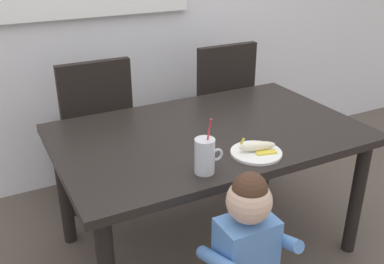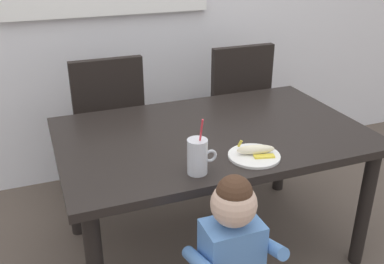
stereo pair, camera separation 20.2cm
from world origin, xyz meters
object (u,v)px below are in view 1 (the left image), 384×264
object	(u,v)px
dining_table	(209,146)
snack_plate	(256,153)
milk_cup	(205,158)
dining_chair_right	(217,101)
peeled_banana	(258,147)
dining_chair_left	(94,124)
toddler_standing	(246,246)

from	to	relation	value
dining_table	snack_plate	world-z (taller)	snack_plate
milk_cup	snack_plate	size ratio (longest dim) A/B	1.09
dining_chair_right	milk_cup	distance (m)	1.31
dining_table	dining_chair_right	size ratio (longest dim) A/B	1.58
peeled_banana	snack_plate	bearing A→B (deg)	-154.99
dining_chair_right	dining_table	bearing A→B (deg)	56.83
dining_chair_left	dining_chair_right	size ratio (longest dim) A/B	1.00
dining_table	peeled_banana	world-z (taller)	peeled_banana
toddler_standing	peeled_banana	world-z (taller)	toddler_standing
dining_chair_right	peeled_banana	distance (m)	1.13
dining_chair_right	toddler_standing	bearing A→B (deg)	63.88
dining_table	peeled_banana	size ratio (longest dim) A/B	8.62
dining_table	milk_cup	xyz separation A→B (m)	(-0.22, -0.36, 0.15)
dining_chair_left	toddler_standing	size ratio (longest dim) A/B	1.15
peeled_banana	toddler_standing	bearing A→B (deg)	-129.22
dining_table	dining_chair_right	bearing A→B (deg)	56.83
toddler_standing	snack_plate	distance (m)	0.45
milk_cup	dining_chair_right	bearing A→B (deg)	57.24
dining_table	peeled_banana	xyz separation A→B (m)	(0.07, -0.31, 0.12)
dining_chair_left	toddler_standing	distance (m)	1.39
dining_chair_left	toddler_standing	xyz separation A→B (m)	(0.20, -1.37, -0.02)
dining_chair_left	peeled_banana	distance (m)	1.16
dining_chair_left	milk_cup	size ratio (longest dim) A/B	3.84
snack_plate	dining_chair_left	bearing A→B (deg)	113.55
peeled_banana	dining_chair_right	bearing A→B (deg)	68.85
dining_chair_left	milk_cup	distance (m)	1.13
dining_table	snack_plate	distance (m)	0.34
dining_chair_left	milk_cup	xyz separation A→B (m)	(0.17, -1.09, 0.23)
milk_cup	peeled_banana	xyz separation A→B (m)	(0.29, 0.04, -0.04)
dining_chair_right	toddler_standing	xyz separation A→B (m)	(-0.67, -1.37, -0.02)
dining_chair_left	snack_plate	size ratio (longest dim) A/B	4.17
dining_chair_right	milk_cup	world-z (taller)	dining_chair_right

